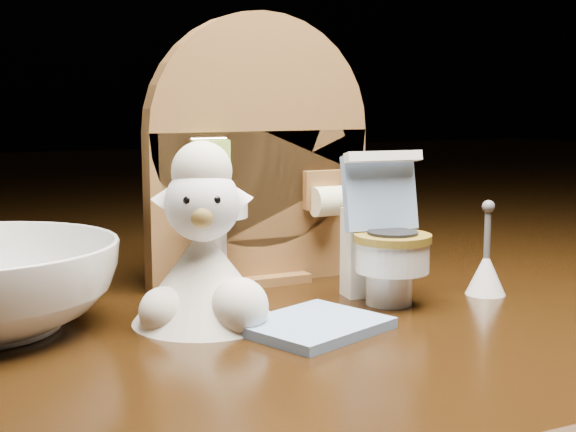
% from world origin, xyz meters
% --- Properties ---
extents(backdrop_panel, '(0.13, 0.05, 0.15)m').
position_xyz_m(backdrop_panel, '(-0.00, 0.06, 0.07)').
color(backdrop_panel, brown).
rests_on(backdrop_panel, ground).
extents(toy_toilet, '(0.04, 0.05, 0.08)m').
position_xyz_m(toy_toilet, '(0.04, -0.00, 0.03)').
color(toy_toilet, white).
rests_on(toy_toilet, ground).
extents(bath_mat, '(0.07, 0.07, 0.00)m').
position_xyz_m(bath_mat, '(-0.02, -0.04, 0.00)').
color(bath_mat, '#7B98C0').
rests_on(bath_mat, ground).
extents(toilet_brush, '(0.02, 0.02, 0.05)m').
position_xyz_m(toilet_brush, '(0.10, -0.02, 0.01)').
color(toilet_brush, white).
rests_on(toilet_brush, ground).
extents(plush_lamb, '(0.07, 0.07, 0.09)m').
position_xyz_m(plush_lamb, '(-0.06, -0.00, 0.03)').
color(plush_lamb, silver).
rests_on(plush_lamb, ground).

